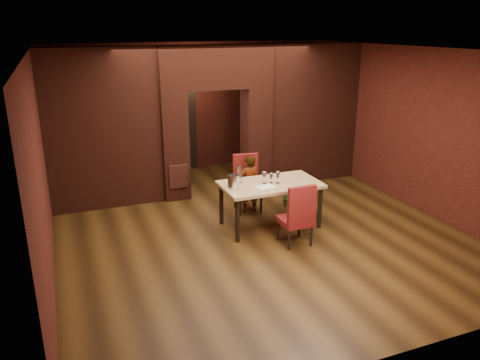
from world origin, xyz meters
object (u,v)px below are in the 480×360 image
object	(u,v)px
potted_plant	(288,196)
chair_far	(248,184)
person_seated	(249,184)
wine_bucket	(233,182)
wine_glass_a	(265,178)
dining_table	(270,205)
wine_glass_c	(278,178)
chair_near	(295,213)
wine_glass_b	(271,178)
water_bottle	(240,174)

from	to	relation	value
potted_plant	chair_far	bearing A→B (deg)	177.36
person_seated	wine_bucket	distance (m)	1.10
wine_glass_a	wine_bucket	world-z (taller)	wine_bucket
wine_bucket	potted_plant	size ratio (longest dim) A/B	0.60
wine_glass_a	wine_bucket	size ratio (longest dim) A/B	0.89
dining_table	wine_glass_c	bearing A→B (deg)	-22.71
dining_table	wine_bucket	bearing A→B (deg)	-178.14
wine_glass_c	wine_bucket	world-z (taller)	wine_bucket
dining_table	chair_far	bearing A→B (deg)	95.96
potted_plant	wine_glass_a	bearing A→B (deg)	-138.61
chair_near	person_seated	distance (m)	1.61
person_seated	wine_bucket	size ratio (longest dim) A/B	4.75
dining_table	wine_glass_c	world-z (taller)	wine_glass_c
person_seated	wine_bucket	bearing A→B (deg)	47.76
person_seated	potted_plant	world-z (taller)	person_seated
wine_glass_b	wine_bucket	distance (m)	0.75
chair_near	person_seated	size ratio (longest dim) A/B	0.94
chair_far	wine_glass_a	xyz separation A→B (m)	(-0.03, -0.85, 0.39)
wine_glass_a	potted_plant	size ratio (longest dim) A/B	0.53
chair_near	dining_table	bearing A→B (deg)	-84.84
chair_far	person_seated	distance (m)	0.08
wine_glass_c	potted_plant	bearing A→B (deg)	51.84
wine_glass_a	wine_glass_c	world-z (taller)	wine_glass_a
dining_table	chair_near	world-z (taller)	chair_near
dining_table	chair_near	distance (m)	0.83
wine_glass_a	potted_plant	xyz separation A→B (m)	(0.92, 0.81, -0.75)
dining_table	wine_bucket	size ratio (longest dim) A/B	7.32
chair_far	potted_plant	bearing A→B (deg)	5.63
chair_near	wine_bucket	distance (m)	1.22
chair_far	wine_bucket	size ratio (longest dim) A/B	4.59
chair_far	chair_near	xyz separation A→B (m)	(0.17, -1.68, -0.01)
chair_far	potted_plant	distance (m)	0.96
water_bottle	potted_plant	bearing A→B (deg)	23.68
water_bottle	potted_plant	size ratio (longest dim) A/B	0.77
wine_glass_b	wine_bucket	xyz separation A→B (m)	(-0.75, -0.02, 0.03)
chair_near	water_bottle	size ratio (longest dim) A/B	3.48
chair_far	potted_plant	world-z (taller)	chair_far
dining_table	wine_bucket	distance (m)	0.92
wine_glass_b	water_bottle	size ratio (longest dim) A/B	0.58
wine_glass_c	chair_far	bearing A→B (deg)	102.91
chair_far	wine_bucket	distance (m)	1.17
wine_glass_a	person_seated	bearing A→B (deg)	88.84
person_seated	wine_glass_c	world-z (taller)	person_seated
wine_bucket	water_bottle	xyz separation A→B (m)	(0.22, 0.27, 0.04)
person_seated	wine_glass_a	distance (m)	0.86
wine_glass_a	water_bottle	xyz separation A→B (m)	(-0.40, 0.23, 0.05)
person_seated	potted_plant	xyz separation A→B (m)	(0.90, 0.03, -0.38)
person_seated	potted_plant	bearing A→B (deg)	178.02
person_seated	water_bottle	distance (m)	0.80
wine_glass_a	wine_bucket	distance (m)	0.62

